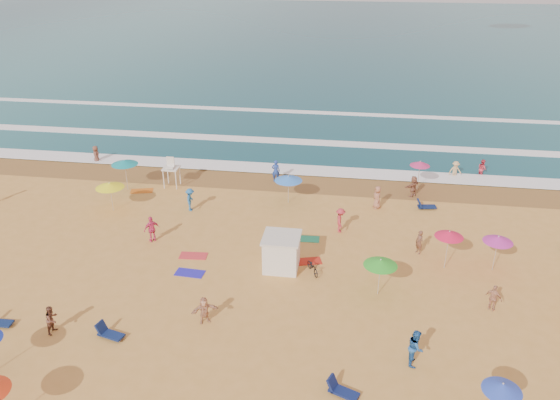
# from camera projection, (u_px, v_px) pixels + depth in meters

# --- Properties ---
(ground) EXTENTS (220.00, 220.00, 0.00)m
(ground) POSITION_uv_depth(u_px,v_px,m) (276.00, 266.00, 32.85)
(ground) COLOR gold
(ground) RESTS_ON ground
(ocean) EXTENTS (220.00, 140.00, 0.18)m
(ocean) POSITION_uv_depth(u_px,v_px,m) (341.00, 38.00, 107.75)
(ocean) COLOR #0C4756
(ocean) RESTS_ON ground
(wet_sand) EXTENTS (220.00, 220.00, 0.00)m
(wet_sand) POSITION_uv_depth(u_px,v_px,m) (300.00, 183.00, 44.00)
(wet_sand) COLOR olive
(wet_sand) RESTS_ON ground
(surf_foam) EXTENTS (200.00, 18.70, 0.05)m
(surf_foam) POSITION_uv_depth(u_px,v_px,m) (310.00, 145.00, 51.82)
(surf_foam) COLOR white
(surf_foam) RESTS_ON ground
(cabana) EXTENTS (2.00, 2.00, 2.00)m
(cabana) POSITION_uv_depth(u_px,v_px,m) (282.00, 253.00, 32.26)
(cabana) COLOR white
(cabana) RESTS_ON ground
(cabana_roof) EXTENTS (2.20, 2.20, 0.12)m
(cabana_roof) POSITION_uv_depth(u_px,v_px,m) (282.00, 237.00, 31.80)
(cabana_roof) COLOR silver
(cabana_roof) RESTS_ON cabana
(bicycle) EXTENTS (1.17, 1.58, 0.79)m
(bicycle) POSITION_uv_depth(u_px,v_px,m) (313.00, 267.00, 32.00)
(bicycle) COLOR black
(bicycle) RESTS_ON ground
(lifeguard_stand) EXTENTS (1.20, 1.20, 2.10)m
(lifeguard_stand) POSITION_uv_depth(u_px,v_px,m) (172.00, 174.00, 42.94)
(lifeguard_stand) COLOR white
(lifeguard_stand) RESTS_ON ground
(beach_umbrellas) EXTENTS (64.54, 27.78, 0.70)m
(beach_umbrellas) POSITION_uv_depth(u_px,v_px,m) (303.00, 224.00, 33.04)
(beach_umbrellas) COLOR #C42B9C
(beach_umbrellas) RESTS_ON ground
(loungers) EXTENTS (44.21, 23.94, 0.34)m
(loungers) POSITION_uv_depth(u_px,v_px,m) (427.00, 326.00, 27.49)
(loungers) COLOR #102251
(loungers) RESTS_ON ground
(towels) EXTENTS (43.32, 25.03, 0.03)m
(towels) POSITION_uv_depth(u_px,v_px,m) (277.00, 285.00, 30.98)
(towels) COLOR red
(towels) RESTS_ON ground
(beachgoers) EXTENTS (37.51, 24.88, 2.10)m
(beachgoers) POSITION_uv_depth(u_px,v_px,m) (282.00, 219.00, 36.58)
(beachgoers) COLOR tan
(beachgoers) RESTS_ON ground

